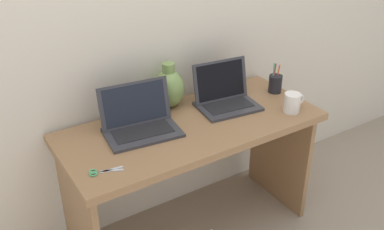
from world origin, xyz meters
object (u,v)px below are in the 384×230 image
(green_vase, at_px, (169,88))
(laptop_left, at_px, (139,119))
(coffee_mug, at_px, (292,103))
(scissors, at_px, (100,172))
(pen_cup, at_px, (275,83))
(laptop_right, at_px, (224,94))

(green_vase, bearing_deg, laptop_left, -150.01)
(laptop_left, height_order, coffee_mug, laptop_left)
(scissors, bearing_deg, pen_cup, 10.03)
(laptop_left, relative_size, green_vase, 1.54)
(laptop_left, xyz_separation_m, green_vase, (0.25, 0.15, 0.05))
(laptop_left, distance_m, laptop_right, 0.52)
(laptop_left, xyz_separation_m, coffee_mug, (0.77, -0.26, -0.01))
(scissors, bearing_deg, coffee_mug, -1.39)
(green_vase, bearing_deg, pen_cup, -15.89)
(pen_cup, xyz_separation_m, scissors, (-1.16, -0.21, -0.05))
(laptop_left, bearing_deg, coffee_mug, -18.41)
(laptop_left, distance_m, coffee_mug, 0.81)
(green_vase, height_order, pen_cup, green_vase)
(laptop_right, distance_m, green_vase, 0.30)
(green_vase, distance_m, coffee_mug, 0.66)
(green_vase, bearing_deg, laptop_right, -29.06)
(pen_cup, height_order, scissors, pen_cup)
(scissors, bearing_deg, green_vase, 34.17)
(green_vase, xyz_separation_m, scissors, (-0.56, -0.38, -0.11))
(laptop_right, relative_size, green_vase, 1.38)
(laptop_right, xyz_separation_m, green_vase, (-0.26, 0.15, 0.05))
(laptop_right, bearing_deg, coffee_mug, -45.00)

